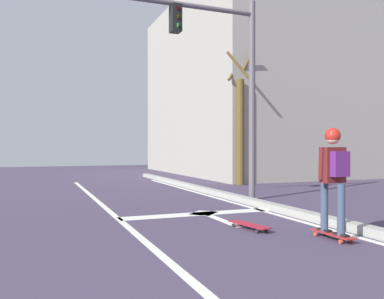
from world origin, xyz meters
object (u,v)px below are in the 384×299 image
skater (334,168)px  spare_skateboard (249,225)px  skateboard (332,234)px  traffic_signal_mast (220,62)px  roadside_tree (240,126)px

skater → spare_skateboard: size_ratio=1.75×
skater → skateboard: bearing=90.5°
skateboard → traffic_signal_mast: traffic_signal_mast is taller
skater → roadside_tree: 8.58m
skater → traffic_signal_mast: bearing=87.2°
spare_skateboard → skater: bearing=-54.0°
spare_skateboard → traffic_signal_mast: size_ratio=0.17×
skater → spare_skateboard: skater is taller
spare_skateboard → roadside_tree: size_ratio=0.18×
traffic_signal_mast → spare_skateboard: bearing=-107.1°
skateboard → roadside_tree: size_ratio=0.16×
skateboard → skater: 0.96m
spare_skateboard → roadside_tree: 8.10m
skater → traffic_signal_mast: size_ratio=0.30×
traffic_signal_mast → roadside_tree: size_ratio=1.05×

